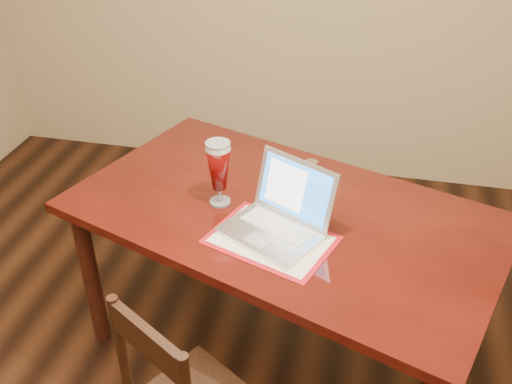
# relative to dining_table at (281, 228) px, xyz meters

# --- Properties ---
(room_shell) EXTENTS (4.51, 5.01, 2.71)m
(room_shell) POSITION_rel_dining_table_xyz_m (-0.17, -0.72, 1.03)
(room_shell) COLOR tan
(room_shell) RESTS_ON ground
(dining_table) EXTENTS (1.99, 1.52, 1.11)m
(dining_table) POSITION_rel_dining_table_xyz_m (0.00, 0.00, 0.00)
(dining_table) COLOR #491009
(dining_table) RESTS_ON ground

